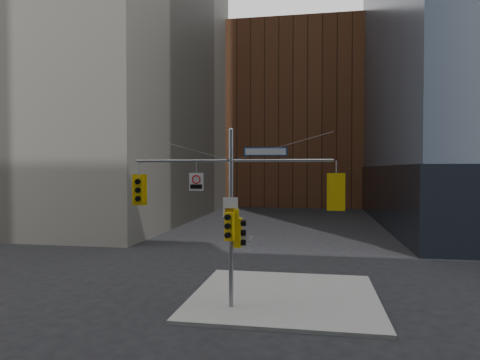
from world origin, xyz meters
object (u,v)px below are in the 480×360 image
(traffic_light_east_arm, at_px, (336,192))
(traffic_light_pole_front, at_px, (230,226))
(signal_assembly, at_px, (231,200))
(street_sign_blade, at_px, (265,152))
(traffic_light_west_arm, at_px, (139,190))
(traffic_light_pole_side, at_px, (239,233))
(regulatory_sign_arm, at_px, (196,181))

(traffic_light_east_arm, height_order, traffic_light_pole_front, traffic_light_east_arm)
(signal_assembly, bearing_deg, traffic_light_pole_front, -89.71)
(traffic_light_east_arm, bearing_deg, signal_assembly, 2.95)
(street_sign_blade, bearing_deg, traffic_light_west_arm, 177.63)
(traffic_light_pole_side, bearing_deg, signal_assembly, 93.42)
(signal_assembly, xyz_separation_m, traffic_light_pole_front, (0.00, -0.27, -0.97))
(traffic_light_west_arm, relative_size, traffic_light_east_arm, 0.91)
(traffic_light_pole_side, height_order, traffic_light_pole_front, traffic_light_pole_front)
(traffic_light_west_arm, height_order, traffic_light_pole_side, traffic_light_west_arm)
(traffic_light_west_arm, distance_m, traffic_light_east_arm, 8.00)
(street_sign_blade, bearing_deg, signal_assembly, 177.87)
(signal_assembly, relative_size, traffic_light_west_arm, 6.16)
(traffic_light_pole_side, distance_m, regulatory_sign_arm, 2.69)
(traffic_light_pole_side, xyz_separation_m, regulatory_sign_arm, (-1.76, -0.03, 2.04))
(regulatory_sign_arm, bearing_deg, traffic_light_east_arm, -4.86)
(traffic_light_east_arm, bearing_deg, traffic_light_pole_side, 2.88)
(traffic_light_pole_side, bearing_deg, regulatory_sign_arm, 93.40)
(traffic_light_west_arm, distance_m, street_sign_blade, 5.51)
(traffic_light_pole_front, bearing_deg, traffic_light_west_arm, -171.61)
(signal_assembly, distance_m, regulatory_sign_arm, 1.62)
(traffic_light_west_arm, distance_m, traffic_light_pole_side, 4.55)
(traffic_light_pole_front, bearing_deg, traffic_light_pole_side, 52.13)
(signal_assembly, height_order, traffic_light_west_arm, signal_assembly)
(signal_assembly, relative_size, traffic_light_pole_side, 6.82)
(traffic_light_west_arm, bearing_deg, traffic_light_east_arm, -12.86)
(signal_assembly, height_order, regulatory_sign_arm, signal_assembly)
(traffic_light_east_arm, height_order, regulatory_sign_arm, same)
(traffic_light_pole_side, bearing_deg, traffic_light_pole_front, 132.21)
(signal_assembly, xyz_separation_m, street_sign_blade, (1.38, 0.00, 1.93))
(signal_assembly, relative_size, street_sign_blade, 4.72)
(traffic_light_pole_side, relative_size, regulatory_sign_arm, 1.62)
(signal_assembly, bearing_deg, street_sign_blade, 0.13)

